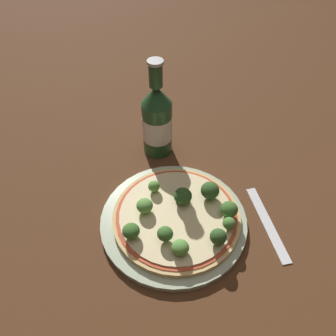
% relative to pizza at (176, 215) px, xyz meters
% --- Properties ---
extents(ground_plane, '(3.00, 3.00, 0.00)m').
position_rel_pizza_xyz_m(ground_plane, '(0.01, -0.00, -0.02)').
color(ground_plane, '#4C2D19').
extents(plate, '(0.27, 0.27, 0.01)m').
position_rel_pizza_xyz_m(plate, '(-0.01, 0.00, -0.01)').
color(plate, '#A3B293').
rests_on(plate, ground_plane).
extents(pizza, '(0.23, 0.23, 0.01)m').
position_rel_pizza_xyz_m(pizza, '(0.00, 0.00, 0.00)').
color(pizza, tan).
rests_on(pizza, plate).
extents(broccoli_floret_0, '(0.03, 0.03, 0.03)m').
position_rel_pizza_xyz_m(broccoli_floret_0, '(0.07, -0.06, 0.02)').
color(broccoli_floret_0, '#7A9E5B').
rests_on(broccoli_floret_0, pizza).
extents(broccoli_floret_1, '(0.03, 0.03, 0.03)m').
position_rel_pizza_xyz_m(broccoli_floret_1, '(-0.06, 0.00, 0.02)').
color(broccoli_floret_1, '#7A9E5B').
rests_on(broccoli_floret_1, pizza).
extents(broccoli_floret_2, '(0.02, 0.02, 0.02)m').
position_rel_pizza_xyz_m(broccoli_floret_2, '(-0.04, 0.05, 0.02)').
color(broccoli_floret_2, '#7A9E5B').
rests_on(broccoli_floret_2, pizza).
extents(broccoli_floret_3, '(0.03, 0.03, 0.03)m').
position_rel_pizza_xyz_m(broccoli_floret_3, '(-0.02, -0.06, 0.02)').
color(broccoli_floret_3, '#7A9E5B').
rests_on(broccoli_floret_3, pizza).
extents(broccoli_floret_4, '(0.03, 0.03, 0.03)m').
position_rel_pizza_xyz_m(broccoli_floret_4, '(0.01, 0.02, 0.03)').
color(broccoli_floret_4, '#7A9E5B').
rests_on(broccoli_floret_4, pizza).
extents(broccoli_floret_5, '(0.02, 0.02, 0.03)m').
position_rel_pizza_xyz_m(broccoli_floret_5, '(0.09, -0.03, 0.02)').
color(broccoli_floret_5, '#7A9E5B').
rests_on(broccoli_floret_5, pizza).
extents(broccoli_floret_6, '(0.03, 0.03, 0.03)m').
position_rel_pizza_xyz_m(broccoli_floret_6, '(-0.08, -0.05, 0.02)').
color(broccoli_floret_6, '#7A9E5B').
rests_on(broccoli_floret_6, pizza).
extents(broccoli_floret_7, '(0.03, 0.03, 0.03)m').
position_rel_pizza_xyz_m(broccoli_floret_7, '(0.09, -0.00, 0.02)').
color(broccoli_floret_7, '#7A9E5B').
rests_on(broccoli_floret_7, pizza).
extents(broccoli_floret_8, '(0.03, 0.03, 0.02)m').
position_rel_pizza_xyz_m(broccoli_floret_8, '(0.01, -0.08, 0.02)').
color(broccoli_floret_8, '#7A9E5B').
rests_on(broccoli_floret_8, pizza).
extents(broccoli_floret_9, '(0.03, 0.03, 0.03)m').
position_rel_pizza_xyz_m(broccoli_floret_9, '(0.06, 0.04, 0.03)').
color(broccoli_floret_9, '#7A9E5B').
rests_on(broccoli_floret_9, pizza).
extents(beer_bottle, '(0.06, 0.06, 0.22)m').
position_rel_pizza_xyz_m(beer_bottle, '(-0.04, 0.20, 0.06)').
color(beer_bottle, '#234C28').
rests_on(beer_bottle, ground_plane).
extents(fork, '(0.05, 0.17, 0.00)m').
position_rel_pizza_xyz_m(fork, '(0.17, 0.00, -0.02)').
color(fork, silver).
rests_on(fork, ground_plane).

